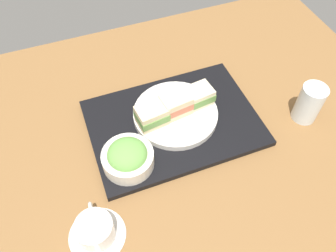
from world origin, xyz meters
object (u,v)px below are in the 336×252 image
object	(u,v)px
sandwich_middle	(176,105)
drinking_glass	(309,103)
salad_bowl	(128,157)
coffee_cup	(96,231)
sandwich_far	(153,115)
sandwich_plate	(175,114)
sandwich_near	(198,96)

from	to	relation	value
sandwich_middle	drinking_glass	world-z (taller)	drinking_glass
salad_bowl	coffee_cup	size ratio (longest dim) A/B	0.98
coffee_cup	sandwich_far	bearing A→B (deg)	-132.41
sandwich_middle	sandwich_far	distance (cm)	6.66
drinking_glass	salad_bowl	bearing A→B (deg)	-1.70
coffee_cup	sandwich_plate	bearing A→B (deg)	-139.12
sandwich_far	coffee_cup	xyz separation A→B (cm)	(20.20, 22.12, -3.34)
salad_bowl	sandwich_near	bearing A→B (deg)	-154.48
sandwich_middle	coffee_cup	distance (cm)	35.59
sandwich_middle	coffee_cup	xyz separation A→B (cm)	(26.78, 23.18, -3.51)
sandwich_near	coffee_cup	world-z (taller)	sandwich_near
coffee_cup	drinking_glass	size ratio (longest dim) A/B	1.15
sandwich_plate	sandwich_near	world-z (taller)	sandwich_near
sandwich_near	coffee_cup	distance (cm)	41.35
sandwich_plate	coffee_cup	xyz separation A→B (cm)	(26.78, 23.18, 0.17)
sandwich_far	drinking_glass	xyz separation A→B (cm)	(-39.18, 9.92, -0.62)
sandwich_near	salad_bowl	world-z (taller)	same
sandwich_plate	drinking_glass	bearing A→B (deg)	161.39
sandwich_near	sandwich_middle	size ratio (longest dim) A/B	1.02
sandwich_plate	coffee_cup	bearing A→B (deg)	40.88
sandwich_plate	coffee_cup	distance (cm)	35.42
sandwich_far	drinking_glass	distance (cm)	40.42
sandwich_middle	salad_bowl	xyz separation A→B (cm)	(15.64, 9.55, -1.68)
sandwich_far	salad_bowl	world-z (taller)	sandwich_far
sandwich_near	salad_bowl	distance (cm)	24.66
sandwich_far	coffee_cup	world-z (taller)	sandwich_far
sandwich_middle	drinking_glass	bearing A→B (deg)	161.39
drinking_glass	sandwich_plate	bearing A→B (deg)	-18.61
sandwich_near	sandwich_middle	world-z (taller)	sandwich_middle
sandwich_plate	sandwich_far	world-z (taller)	sandwich_far
sandwich_plate	salad_bowl	xyz separation A→B (cm)	(15.64, 9.55, 1.99)
sandwich_near	drinking_glass	bearing A→B (deg)	155.17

